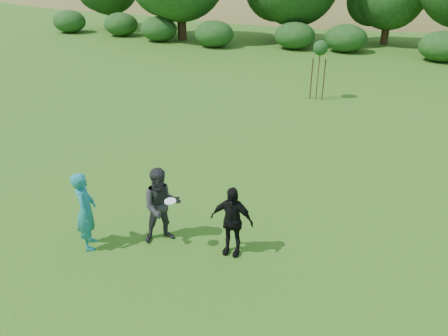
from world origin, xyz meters
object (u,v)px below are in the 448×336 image
object	(u,v)px
player_teal	(86,211)
sapling	(320,50)
player_grey	(162,206)
player_black	(232,221)

from	to	relation	value
player_teal	sapling	world-z (taller)	sapling
player_teal	sapling	size ratio (longest dim) A/B	0.69
player_grey	sapling	bearing A→B (deg)	46.67
player_teal	player_grey	distance (m)	1.78
player_teal	player_black	world-z (taller)	player_teal
player_teal	player_grey	xyz separation A→B (m)	(1.55, 0.87, -0.01)
sapling	player_black	bearing A→B (deg)	-88.38
player_black	sapling	size ratio (longest dim) A/B	0.62
player_grey	sapling	xyz separation A→B (m)	(1.38, 13.28, 1.44)
player_grey	sapling	world-z (taller)	sapling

